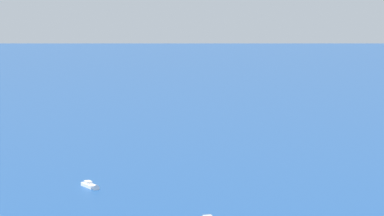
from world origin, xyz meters
TOP-DOWN VIEW (x-y plane):
  - motorboat_outer_ring_c at (-43.34, 39.75)m, footprint 6.10×4.53m

SIDE VIEW (x-z plane):
  - motorboat_outer_ring_c at x=-43.34m, z-range -0.41..1.38m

